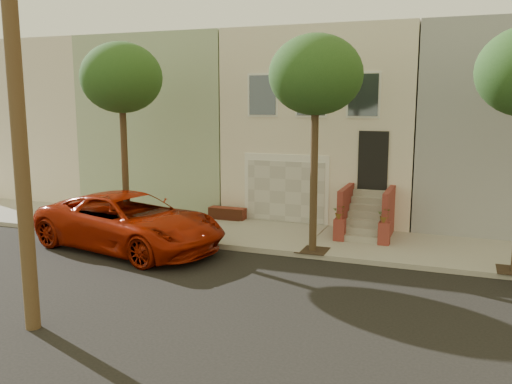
% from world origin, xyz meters
% --- Properties ---
extents(ground, '(90.00, 90.00, 0.00)m').
position_xyz_m(ground, '(0.00, 0.00, 0.00)').
color(ground, black).
rests_on(ground, ground).
extents(sidewalk, '(40.00, 3.70, 0.15)m').
position_xyz_m(sidewalk, '(0.00, 5.35, 0.07)').
color(sidewalk, gray).
rests_on(sidewalk, ground).
extents(house_row, '(33.10, 11.70, 7.00)m').
position_xyz_m(house_row, '(0.00, 11.19, 3.64)').
color(house_row, beige).
rests_on(house_row, sidewalk).
extents(tree_left, '(2.70, 2.57, 6.30)m').
position_xyz_m(tree_left, '(-5.50, 3.90, 5.26)').
color(tree_left, '#2D2116').
rests_on(tree_left, sidewalk).
extents(tree_mid, '(2.70, 2.57, 6.30)m').
position_xyz_m(tree_mid, '(1.00, 3.90, 5.26)').
color(tree_mid, '#2D2116').
rests_on(tree_mid, sidewalk).
extents(pickup_truck, '(6.73, 4.13, 1.74)m').
position_xyz_m(pickup_truck, '(-4.49, 2.56, 0.87)').
color(pickup_truck, '#911702').
rests_on(pickup_truck, ground).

